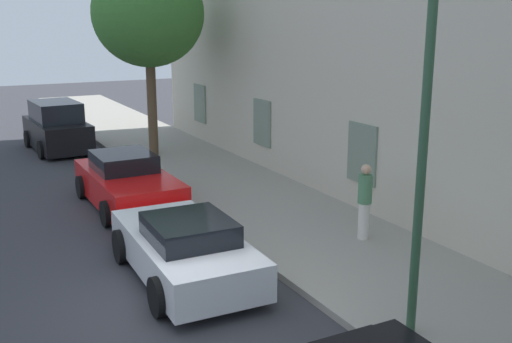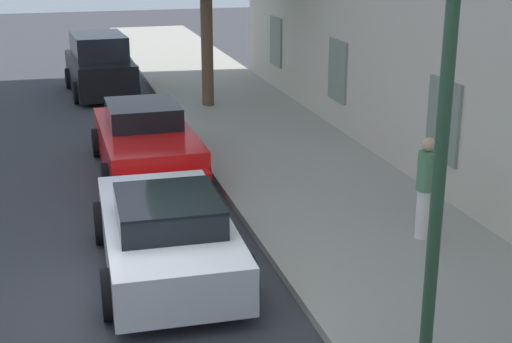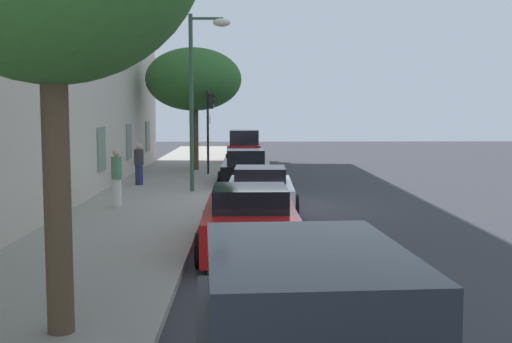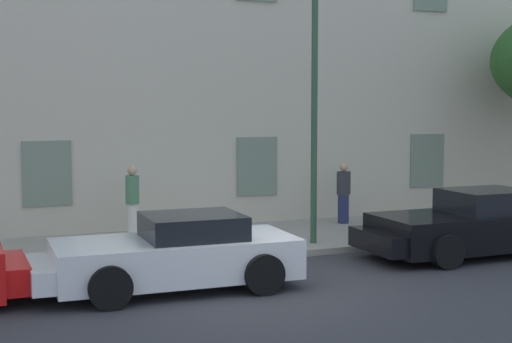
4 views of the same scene
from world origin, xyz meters
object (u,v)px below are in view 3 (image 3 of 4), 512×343
(sportscar_yellow_flank, at_px, (260,193))
(traffic_light, at_px, (210,117))
(sportscar_white_middle, at_px, (246,170))
(pedestrian_admiring, at_px, (139,164))
(sportscar_red_lead, at_px, (250,221))
(pedestrian_strolling, at_px, (117,177))
(street_lamp, at_px, (203,71))
(hatchback_parked, at_px, (245,149))
(tree_midblock, at_px, (194,80))

(sportscar_yellow_flank, distance_m, traffic_light, 10.31)
(sportscar_white_middle, height_order, pedestrian_admiring, pedestrian_admiring)
(sportscar_white_middle, xyz_separation_m, pedestrian_admiring, (-0.76, 4.01, 0.32))
(sportscar_red_lead, xyz_separation_m, pedestrian_strolling, (5.01, 3.78, 0.41))
(traffic_light, distance_m, pedestrian_admiring, 5.01)
(sportscar_white_middle, height_order, street_lamp, street_lamp)
(hatchback_parked, xyz_separation_m, tree_midblock, (-4.75, 2.38, 3.49))
(pedestrian_admiring, bearing_deg, pedestrian_strolling, -177.18)
(tree_midblock, distance_m, street_lamp, 8.10)
(sportscar_red_lead, bearing_deg, pedestrian_strolling, 36.99)
(hatchback_parked, distance_m, tree_midblock, 6.36)
(sportscar_yellow_flank, height_order, traffic_light, traffic_light)
(sportscar_yellow_flank, height_order, hatchback_parked, hatchback_parked)
(tree_midblock, bearing_deg, hatchback_parked, -26.61)
(sportscar_red_lead, relative_size, tree_midblock, 0.84)
(hatchback_parked, relative_size, tree_midblock, 0.64)
(street_lamp, bearing_deg, traffic_light, 1.08)
(sportscar_white_middle, xyz_separation_m, pedestrian_strolling, (-6.30, 3.73, 0.40))
(street_lamp, distance_m, pedestrian_admiring, 4.62)
(traffic_light, distance_m, pedestrian_strolling, 9.95)
(sportscar_yellow_flank, bearing_deg, sportscar_red_lead, 175.85)
(tree_midblock, relative_size, traffic_light, 1.57)
(sportscar_red_lead, bearing_deg, sportscar_white_middle, 0.22)
(hatchback_parked, relative_size, street_lamp, 0.60)
(hatchback_parked, distance_m, traffic_light, 7.20)
(sportscar_yellow_flank, distance_m, tree_midblock, 12.86)
(sportscar_white_middle, xyz_separation_m, tree_midblock, (5.35, 2.41, 3.72))
(sportscar_red_lead, relative_size, pedestrian_strolling, 2.82)
(sportscar_red_lead, height_order, sportscar_yellow_flank, sportscar_red_lead)
(hatchback_parked, bearing_deg, sportscar_red_lead, -179.79)
(street_lamp, xyz_separation_m, pedestrian_strolling, (-3.60, 2.28, -3.24))
(sportscar_red_lead, height_order, sportscar_white_middle, sportscar_red_lead)
(sportscar_yellow_flank, bearing_deg, street_lamp, 25.00)
(sportscar_white_middle, relative_size, hatchback_parked, 1.30)
(traffic_light, xyz_separation_m, pedestrian_admiring, (-4.04, 2.44, -1.68))
(hatchback_parked, height_order, tree_midblock, tree_midblock)
(sportscar_white_middle, height_order, traffic_light, traffic_light)
(sportscar_yellow_flank, xyz_separation_m, pedestrian_admiring, (5.88, 4.39, 0.34))
(traffic_light, bearing_deg, hatchback_parked, -12.69)
(sportscar_red_lead, relative_size, pedestrian_admiring, 3.04)
(tree_midblock, relative_size, street_lamp, 0.94)
(sportscar_red_lead, xyz_separation_m, pedestrian_admiring, (10.55, 4.05, 0.33))
(sportscar_red_lead, bearing_deg, hatchback_parked, 0.21)
(sportscar_yellow_flank, relative_size, sportscar_white_middle, 0.96)
(sportscar_red_lead, bearing_deg, traffic_light, 6.30)
(street_lamp, relative_size, pedestrian_admiring, 3.86)
(pedestrian_admiring, bearing_deg, tree_midblock, -14.62)
(sportscar_yellow_flank, relative_size, tree_midblock, 0.80)
(traffic_light, bearing_deg, street_lamp, -178.92)
(sportscar_white_middle, bearing_deg, tree_midblock, 24.28)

